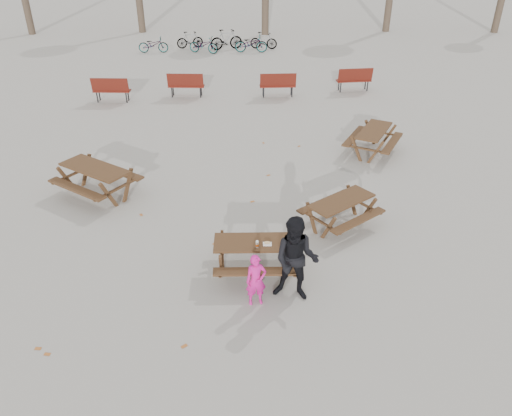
{
  "coord_description": "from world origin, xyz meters",
  "views": [
    {
      "loc": [
        -0.17,
        -8.62,
        6.68
      ],
      "look_at": [
        0.0,
        1.0,
        1.0
      ],
      "focal_mm": 35.0,
      "sensor_mm": 36.0,
      "label": 1
    }
  ],
  "objects_px": {
    "picnic_table_north": "(97,181)",
    "main_picnic_table": "(257,249)",
    "picnic_table_far": "(373,141)",
    "food_tray": "(267,244)",
    "soda_bottle": "(257,244)",
    "picnic_table_east": "(341,213)",
    "adult": "(296,260)",
    "child": "(256,280)"
  },
  "relations": [
    {
      "from": "food_tray",
      "to": "soda_bottle",
      "type": "distance_m",
      "value": 0.24
    },
    {
      "from": "picnic_table_north",
      "to": "picnic_table_far",
      "type": "relative_size",
      "value": 1.08
    },
    {
      "from": "main_picnic_table",
      "to": "child",
      "type": "xyz_separation_m",
      "value": [
        -0.03,
        -1.01,
        -0.03
      ]
    },
    {
      "from": "child",
      "to": "picnic_table_far",
      "type": "xyz_separation_m",
      "value": [
        3.87,
        7.17,
        -0.16
      ]
    },
    {
      "from": "main_picnic_table",
      "to": "food_tray",
      "type": "xyz_separation_m",
      "value": [
        0.21,
        -0.12,
        0.21
      ]
    },
    {
      "from": "main_picnic_table",
      "to": "picnic_table_far",
      "type": "relative_size",
      "value": 0.97
    },
    {
      "from": "soda_bottle",
      "to": "picnic_table_east",
      "type": "bearing_deg",
      "value": 43.87
    },
    {
      "from": "picnic_table_east",
      "to": "picnic_table_far",
      "type": "xyz_separation_m",
      "value": [
        1.75,
        4.36,
        0.03
      ]
    },
    {
      "from": "main_picnic_table",
      "to": "picnic_table_far",
      "type": "distance_m",
      "value": 7.26
    },
    {
      "from": "adult",
      "to": "picnic_table_north",
      "type": "height_order",
      "value": "adult"
    },
    {
      "from": "main_picnic_table",
      "to": "adult",
      "type": "distance_m",
      "value": 1.17
    },
    {
      "from": "picnic_table_east",
      "to": "picnic_table_far",
      "type": "relative_size",
      "value": 0.92
    },
    {
      "from": "picnic_table_east",
      "to": "soda_bottle",
      "type": "bearing_deg",
      "value": -173.51
    },
    {
      "from": "child",
      "to": "adult",
      "type": "relative_size",
      "value": 0.61
    },
    {
      "from": "food_tray",
      "to": "adult",
      "type": "relative_size",
      "value": 0.1
    },
    {
      "from": "child",
      "to": "picnic_table_far",
      "type": "height_order",
      "value": "child"
    },
    {
      "from": "food_tray",
      "to": "picnic_table_far",
      "type": "height_order",
      "value": "food_tray"
    },
    {
      "from": "food_tray",
      "to": "child",
      "type": "relative_size",
      "value": 0.16
    },
    {
      "from": "picnic_table_far",
      "to": "picnic_table_east",
      "type": "bearing_deg",
      "value": -173.73
    },
    {
      "from": "child",
      "to": "adult",
      "type": "xyz_separation_m",
      "value": [
        0.78,
        0.17,
        0.36
      ]
    },
    {
      "from": "food_tray",
      "to": "adult",
      "type": "height_order",
      "value": "adult"
    },
    {
      "from": "adult",
      "to": "picnic_table_east",
      "type": "distance_m",
      "value": 3.02
    },
    {
      "from": "food_tray",
      "to": "picnic_table_far",
      "type": "xyz_separation_m",
      "value": [
        3.62,
        6.28,
        -0.39
      ]
    },
    {
      "from": "soda_bottle",
      "to": "picnic_table_north",
      "type": "distance_m",
      "value": 5.65
    },
    {
      "from": "adult",
      "to": "picnic_table_north",
      "type": "relative_size",
      "value": 0.92
    },
    {
      "from": "food_tray",
      "to": "picnic_table_east",
      "type": "relative_size",
      "value": 0.11
    },
    {
      "from": "adult",
      "to": "child",
      "type": "bearing_deg",
      "value": -153.92
    },
    {
      "from": "soda_bottle",
      "to": "adult",
      "type": "distance_m",
      "value": 0.98
    },
    {
      "from": "child",
      "to": "soda_bottle",
      "type": "bearing_deg",
      "value": 76.03
    },
    {
      "from": "soda_bottle",
      "to": "child",
      "type": "height_order",
      "value": "child"
    },
    {
      "from": "main_picnic_table",
      "to": "picnic_table_far",
      "type": "xyz_separation_m",
      "value": [
        3.84,
        6.15,
        -0.19
      ]
    },
    {
      "from": "main_picnic_table",
      "to": "picnic_table_east",
      "type": "xyz_separation_m",
      "value": [
        2.09,
        1.8,
        -0.22
      ]
    },
    {
      "from": "soda_bottle",
      "to": "picnic_table_east",
      "type": "relative_size",
      "value": 0.1
    },
    {
      "from": "child",
      "to": "picnic_table_far",
      "type": "relative_size",
      "value": 0.6
    },
    {
      "from": "soda_bottle",
      "to": "picnic_table_east",
      "type": "height_order",
      "value": "soda_bottle"
    },
    {
      "from": "food_tray",
      "to": "child",
      "type": "distance_m",
      "value": 0.96
    },
    {
      "from": "soda_bottle",
      "to": "picnic_table_far",
      "type": "bearing_deg",
      "value": 58.92
    },
    {
      "from": "picnic_table_far",
      "to": "soda_bottle",
      "type": "bearing_deg",
      "value": 177.05
    },
    {
      "from": "picnic_table_north",
      "to": "main_picnic_table",
      "type": "bearing_deg",
      "value": -4.15
    },
    {
      "from": "soda_bottle",
      "to": "picnic_table_north",
      "type": "bearing_deg",
      "value": 139.4
    },
    {
      "from": "main_picnic_table",
      "to": "picnic_table_north",
      "type": "distance_m",
      "value": 5.5
    },
    {
      "from": "food_tray",
      "to": "picnic_table_far",
      "type": "relative_size",
      "value": 0.1
    }
  ]
}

